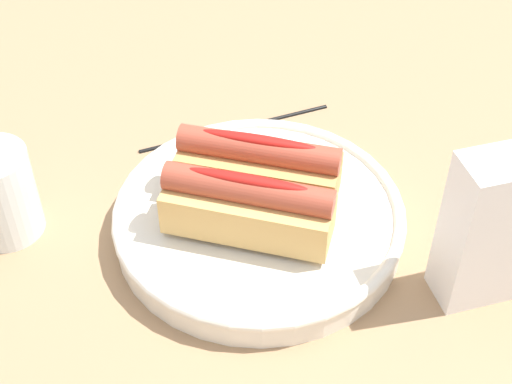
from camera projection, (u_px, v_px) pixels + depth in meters
The scene contains 7 objects.
ground_plane at pixel (259, 231), 0.73m from camera, with size 2.40×2.40×0.00m, color #9E7A56.
serving_bowl at pixel (256, 219), 0.72m from camera, with size 0.27×0.27×0.03m.
hotdog_front at pixel (263, 166), 0.71m from camera, with size 0.16×0.09×0.06m.
hotdog_back at pixel (248, 206), 0.67m from camera, with size 0.16×0.09×0.06m.
water_glass at pixel (1, 198), 0.71m from camera, with size 0.07×0.07×0.09m.
napkin_box at pixel (510, 225), 0.63m from camera, with size 0.11×0.04×0.15m, color white.
chopstick_near at pixel (236, 127), 0.85m from camera, with size 0.01×0.01×0.22m, color black.
Camera 1 is at (0.01, 0.51, 0.53)m, focal length 53.85 mm.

